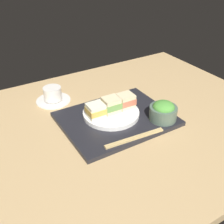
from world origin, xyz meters
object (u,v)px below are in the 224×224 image
Objects in this scene: chopsticks_pair at (135,138)px; sandwich_plate at (111,113)px; sandwich_far at (126,101)px; sandwich_middle at (111,105)px; coffee_cup at (53,95)px; salad_bowl at (163,111)px; sandwich_near at (96,110)px.

sandwich_plate is at bearing 87.37° from chopsticks_pair.
chopsticks_pair is at bearing -113.42° from sandwich_far.
sandwich_plate is at bearing 179.88° from sandwich_far.
sandwich_middle reaches higher than coffee_cup.
sandwich_plate is 3.21× the size of sandwich_middle.
sandwich_middle is (0.00, 0.00, 3.76)cm from sandwich_plate.
chopsticks_pair is (-0.79, -17.14, -4.22)cm from sandwich_middle.
sandwich_middle is 1.01× the size of sandwich_far.
salad_bowl is 0.46× the size of chopsticks_pair.
sandwich_middle reaches higher than sandwich_far.
sandwich_near is at bearing 179.88° from sandwich_middle.
salad_bowl reaches higher than sandwich_near.
coffee_cup is (-14.43, 24.84, -3.48)cm from sandwich_middle.
sandwich_plate is at bearing -0.12° from sandwich_near.
coffee_cup is (-7.80, 24.82, -3.13)cm from sandwich_near.
coffee_cup is at bearing 130.29° from sandwich_far.
salad_bowl is 0.70× the size of coffee_cup.
sandwich_plate is 3.76cm from sandwich_middle.
sandwich_middle is 0.46× the size of coffee_cup.
sandwich_middle is at bearing 179.88° from sandwich_far.
sandwich_middle is 19.80cm from salad_bowl.
sandwich_near is 25.28cm from salad_bowl.
sandwich_middle is 28.94cm from coffee_cup.
chopsticks_pair is (5.84, -17.16, -3.87)cm from sandwich_near.
salad_bowl is at bearing -29.62° from sandwich_near.
sandwich_middle is at bearing 0.00° from sandwich_plate.
sandwich_far is 15.23cm from salad_bowl.
sandwich_plate is 1.48× the size of coffee_cup.
chopsticks_pair is 44.14cm from coffee_cup.
sandwich_far reaches higher than coffee_cup.
sandwich_middle reaches higher than sandwich_near.
sandwich_near is at bearing 179.88° from sandwich_far.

